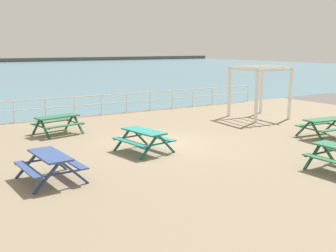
# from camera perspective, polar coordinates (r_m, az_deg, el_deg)

# --- Properties ---
(ground_plane) EXTENTS (30.00, 24.00, 0.20)m
(ground_plane) POSITION_cam_1_polar(r_m,az_deg,el_deg) (15.48, -1.08, -2.99)
(ground_plane) COLOR gray
(seaward_railing) EXTENTS (23.07, 0.07, 1.08)m
(seaward_railing) POSITION_cam_1_polar(r_m,az_deg,el_deg) (22.25, -11.24, 3.32)
(seaward_railing) COLOR white
(seaward_railing) RESTS_ON ground
(picnic_table_near_left) EXTENTS (1.94, 1.70, 0.80)m
(picnic_table_near_left) POSITION_cam_1_polar(r_m,az_deg,el_deg) (17.74, 21.26, 0.33)
(picnic_table_near_left) COLOR #286B47
(picnic_table_near_left) RESTS_ON ground
(picnic_table_near_right) EXTENTS (1.79, 2.02, 0.80)m
(picnic_table_near_right) POSITION_cam_1_polar(r_m,az_deg,el_deg) (14.30, -3.44, -1.37)
(picnic_table_near_right) COLOR #1E7A70
(picnic_table_near_right) RESTS_ON ground
(picnic_table_far_left) EXTENTS (2.08, 1.85, 0.80)m
(picnic_table_far_left) POSITION_cam_1_polar(r_m,az_deg,el_deg) (17.85, -15.34, 0.75)
(picnic_table_far_left) COLOR #286B47
(picnic_table_far_left) RESTS_ON ground
(picnic_table_corner) EXTENTS (1.66, 1.91, 0.80)m
(picnic_table_corner) POSITION_cam_1_polar(r_m,az_deg,el_deg) (11.65, -16.30, -4.72)
(picnic_table_corner) COLOR #334C84
(picnic_table_corner) RESTS_ON ground
(lattice_pergola) EXTENTS (2.58, 2.70, 2.70)m
(lattice_pergola) POSITION_cam_1_polar(r_m,az_deg,el_deg) (21.66, 12.82, 6.41)
(lattice_pergola) COLOR white
(lattice_pergola) RESTS_ON ground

